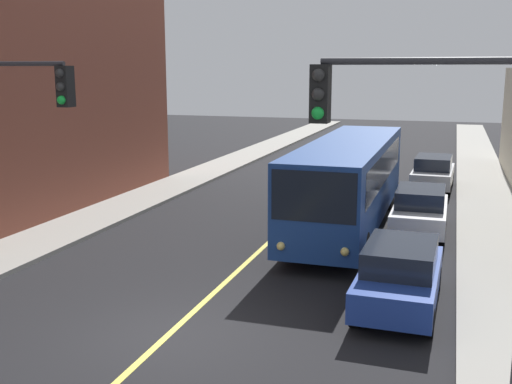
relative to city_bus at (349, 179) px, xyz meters
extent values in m
plane|color=black|center=(-2.20, -10.44, -1.82)|extent=(120.00, 120.00, 0.00)
cube|color=gray|center=(-9.45, -0.44, -1.74)|extent=(2.50, 90.00, 0.15)
cube|color=gray|center=(5.05, -0.44, -1.74)|extent=(2.50, 90.00, 0.15)
cube|color=#D8CC4C|center=(-2.20, 4.56, -1.81)|extent=(0.16, 60.00, 0.01)
cube|color=black|center=(-10.74, -3.45, -0.22)|extent=(0.06, 15.01, 1.30)
cube|color=black|center=(-10.74, -3.45, 2.98)|extent=(0.06, 15.01, 1.30)
cube|color=black|center=(-10.74, -3.45, 6.18)|extent=(0.06, 15.01, 1.30)
cube|color=navy|center=(0.00, 0.01, 0.01)|extent=(2.56, 12.00, 2.75)
cube|color=black|center=(0.01, -5.97, 0.53)|extent=(2.35, 0.08, 1.40)
cube|color=black|center=(-0.01, 5.99, 0.63)|extent=(2.30, 0.08, 1.10)
cube|color=black|center=(-1.26, 0.01, 0.53)|extent=(0.07, 10.20, 1.10)
cube|color=black|center=(1.25, 0.01, 0.53)|extent=(0.07, 10.20, 1.10)
cube|color=orange|center=(0.01, -5.96, 1.13)|extent=(1.79, 0.06, 0.30)
sphere|color=#F9D872|center=(-0.89, -6.01, -0.92)|extent=(0.24, 0.24, 0.24)
sphere|color=#F9D872|center=(0.90, -6.01, -0.92)|extent=(0.24, 0.24, 0.24)
cylinder|color=black|center=(-1.12, -4.19, -1.32)|extent=(0.30, 1.00, 1.00)
cylinder|color=black|center=(1.13, -4.19, -1.32)|extent=(0.30, 1.00, 1.00)
cylinder|color=black|center=(-1.13, 3.51, -1.32)|extent=(0.30, 1.00, 1.00)
cylinder|color=black|center=(1.12, 3.51, -1.32)|extent=(0.30, 1.00, 1.00)
cube|color=navy|center=(2.46, -7.27, -1.15)|extent=(1.90, 4.44, 0.70)
cube|color=black|center=(2.46, -7.27, -0.50)|extent=(1.68, 2.50, 0.60)
cylinder|color=black|center=(1.62, -8.76, -1.50)|extent=(0.23, 0.64, 0.64)
cylinder|color=black|center=(3.22, -8.79, -1.50)|extent=(0.23, 0.64, 0.64)
cylinder|color=black|center=(1.69, -5.76, -1.50)|extent=(0.23, 0.64, 0.64)
cylinder|color=black|center=(3.29, -5.79, -1.50)|extent=(0.23, 0.64, 0.64)
cube|color=silver|center=(2.53, 0.07, -1.15)|extent=(1.81, 4.40, 0.70)
cube|color=black|center=(2.53, 0.07, -0.50)|extent=(1.62, 2.47, 0.60)
cylinder|color=black|center=(1.73, -1.43, -1.50)|extent=(0.22, 0.64, 0.64)
cylinder|color=black|center=(3.33, -1.44, -1.50)|extent=(0.22, 0.64, 0.64)
cylinder|color=black|center=(1.73, 1.57, -1.50)|extent=(0.22, 0.64, 0.64)
cylinder|color=black|center=(3.33, 1.56, -1.50)|extent=(0.22, 0.64, 0.64)
cube|color=#B7B7BC|center=(2.68, 8.56, -1.15)|extent=(1.95, 4.46, 0.70)
cube|color=black|center=(2.68, 8.56, -0.50)|extent=(1.70, 2.52, 0.60)
cylinder|color=black|center=(1.83, 7.08, -1.50)|extent=(0.24, 0.65, 0.64)
cylinder|color=black|center=(3.43, 7.03, -1.50)|extent=(0.24, 0.65, 0.64)
cylinder|color=black|center=(1.93, 10.08, -1.50)|extent=(0.24, 0.65, 0.64)
cylinder|color=black|center=(3.53, 10.03, -1.50)|extent=(0.24, 0.65, 0.64)
cylinder|color=#2D2D33|center=(-7.40, -8.73, 4.03)|extent=(3.50, 0.12, 0.12)
cube|color=black|center=(-5.65, -8.73, 3.48)|extent=(0.32, 0.36, 1.00)
sphere|color=#2D2D2D|center=(-5.65, -8.92, 3.80)|extent=(0.22, 0.22, 0.22)
sphere|color=#2D2D2D|center=(-5.65, -8.92, 3.48)|extent=(0.22, 0.22, 0.22)
sphere|color=green|center=(-5.65, -8.92, 3.16)|extent=(0.22, 0.22, 0.22)
cylinder|color=#2D2D33|center=(3.00, -11.28, 4.03)|extent=(3.50, 0.12, 0.12)
cube|color=black|center=(1.25, -11.28, 3.48)|extent=(0.32, 0.36, 1.00)
sphere|color=#2D2D2D|center=(1.25, -11.47, 3.80)|extent=(0.22, 0.22, 0.22)
sphere|color=#2D2D2D|center=(1.25, -11.47, 3.48)|extent=(0.22, 0.22, 0.22)
sphere|color=green|center=(1.25, -11.47, 3.16)|extent=(0.22, 0.22, 0.22)
camera|label=1|loc=(3.47, -21.86, 3.90)|focal=43.19mm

